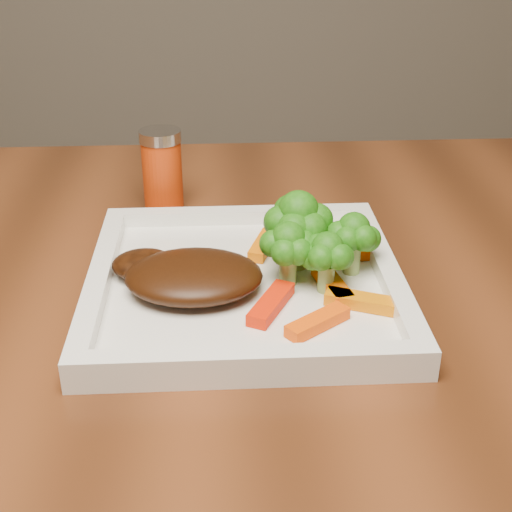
{
  "coord_description": "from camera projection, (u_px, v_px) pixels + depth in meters",
  "views": [
    {
      "loc": [
        -0.17,
        -0.64,
        1.07
      ],
      "look_at": [
        -0.14,
        -0.09,
        0.79
      ],
      "focal_mm": 50.0,
      "sensor_mm": 36.0,
      "label": 1
    }
  ],
  "objects": [
    {
      "name": "carrot_4",
      "position": [
        263.0,
        245.0,
        0.68
      ],
      "size": [
        0.03,
        0.06,
        0.01
      ],
      "primitive_type": "cube",
      "rotation": [
        0.0,
        0.0,
        1.25
      ],
      "color": "orange",
      "rests_on": "plate"
    },
    {
      "name": "carrot_0",
      "position": [
        318.0,
        322.0,
        0.56
      ],
      "size": [
        0.06,
        0.05,
        0.01
      ],
      "primitive_type": "cube",
      "rotation": [
        0.0,
        0.0,
        0.64
      ],
      "color": "#F94D04",
      "rests_on": "plate"
    },
    {
      "name": "broccoli_1",
      "position": [
        353.0,
        240.0,
        0.63
      ],
      "size": [
        0.06,
        0.06,
        0.06
      ],
      "primitive_type": null,
      "rotation": [
        0.0,
        0.0,
        -0.2
      ],
      "color": "#2E6210",
      "rests_on": "plate"
    },
    {
      "name": "plate",
      "position": [
        245.0,
        287.0,
        0.63
      ],
      "size": [
        0.27,
        0.27,
        0.01
      ],
      "primitive_type": "cube",
      "color": "white",
      "rests_on": "dining_table"
    },
    {
      "name": "broccoli_0",
      "position": [
        298.0,
        231.0,
        0.63
      ],
      "size": [
        0.08,
        0.08,
        0.07
      ],
      "primitive_type": null,
      "rotation": [
        0.0,
        0.0,
        -0.14
      ],
      "color": "#147917",
      "rests_on": "plate"
    },
    {
      "name": "steak",
      "position": [
        194.0,
        276.0,
        0.6
      ],
      "size": [
        0.12,
        0.1,
        0.03
      ],
      "primitive_type": "ellipsoid",
      "rotation": [
        0.0,
        0.0,
        -0.04
      ],
      "color": "#3A1A08",
      "rests_on": "plate"
    },
    {
      "name": "carrot_5",
      "position": [
        332.0,
        284.0,
        0.61
      ],
      "size": [
        0.03,
        0.06,
        0.01
      ],
      "primitive_type": "cube",
      "rotation": [
        0.0,
        0.0,
        -1.35
      ],
      "color": "#FF6204",
      "rests_on": "plate"
    },
    {
      "name": "carrot_2",
      "position": [
        271.0,
        304.0,
        0.58
      ],
      "size": [
        0.04,
        0.06,
        0.01
      ],
      "primitive_type": "cube",
      "rotation": [
        0.0,
        0.0,
        1.1
      ],
      "color": "red",
      "rests_on": "plate"
    },
    {
      "name": "carrot_3",
      "position": [
        346.0,
        254.0,
        0.66
      ],
      "size": [
        0.05,
        0.02,
        0.01
      ],
      "primitive_type": "cube",
      "rotation": [
        0.0,
        0.0,
        0.08
      ],
      "color": "#FE4B04",
      "rests_on": "plate"
    },
    {
      "name": "spice_shaker",
      "position": [
        162.0,
        172.0,
        0.77
      ],
      "size": [
        0.05,
        0.05,
        0.09
      ],
      "primitive_type": "cylinder",
      "rotation": [
        0.0,
        0.0,
        0.1
      ],
      "color": "red",
      "rests_on": "dining_table"
    },
    {
      "name": "broccoli_2",
      "position": [
        327.0,
        260.0,
        0.6
      ],
      "size": [
        0.07,
        0.07,
        0.06
      ],
      "primitive_type": null,
      "rotation": [
        0.0,
        0.0,
        0.43
      ],
      "color": "#1C6A11",
      "rests_on": "plate"
    },
    {
      "name": "carrot_1",
      "position": [
        363.0,
        302.0,
        0.58
      ],
      "size": [
        0.06,
        0.04,
        0.01
      ],
      "primitive_type": "cube",
      "rotation": [
        0.0,
        0.0,
        -0.39
      ],
      "color": "orange",
      "rests_on": "plate"
    },
    {
      "name": "broccoli_3",
      "position": [
        288.0,
        252.0,
        0.61
      ],
      "size": [
        0.06,
        0.06,
        0.06
      ],
      "primitive_type": null,
      "rotation": [
        0.0,
        0.0,
        0.13
      ],
      "color": "#397A14",
      "rests_on": "plate"
    }
  ]
}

